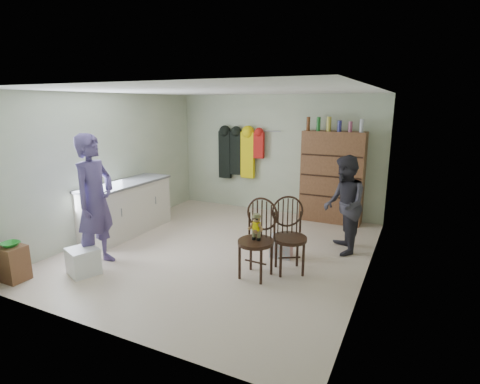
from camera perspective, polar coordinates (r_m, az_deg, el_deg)
The scene contains 13 objects.
ground_plane at distance 6.16m, azimuth -2.94°, elevation -8.78°, with size 5.00×5.00×0.00m, color beige.
room_walls at distance 6.22m, azimuth -0.74°, elevation 6.51°, with size 5.00×5.00×5.00m.
counter at distance 7.11m, azimuth -16.90°, elevation -2.29°, with size 0.64×1.86×0.94m.
stool at distance 5.92m, azimuth -31.31°, elevation -9.26°, with size 0.34×0.29×0.48m, color brown.
bowl at distance 5.83m, azimuth -31.63°, elevation -6.81°, with size 0.23×0.23×0.06m, color green.
plastic_tub at distance 5.72m, azimuth -22.79°, elevation -9.67°, with size 0.39×0.37×0.37m, color white.
chair_front at distance 5.09m, azimuth 2.71°, elevation -6.37°, with size 0.50×0.50×1.08m.
chair_far at distance 5.30m, azimuth 7.48°, elevation -6.05°, with size 0.65×0.65×1.06m.
striped_bag at distance 5.87m, azimuth 6.32°, elevation -8.20°, with size 0.32×0.25×0.34m, color #E57972.
person_left at distance 5.71m, azimuth -21.23°, elevation -1.32°, with size 0.70×0.46×1.92m, color #52447E.
person_right at distance 6.05m, azimuth 15.58°, elevation -1.93°, with size 0.76×0.59×1.55m, color #2D2B33.
dresser at distance 7.58m, azimuth 13.88°, elevation 2.26°, with size 1.20×0.39×2.08m.
coat_rack at distance 8.27m, azimuth -0.12°, elevation 5.94°, with size 1.42×0.12×1.09m.
Camera 1 is at (2.77, -4.99, 2.33)m, focal length 28.00 mm.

